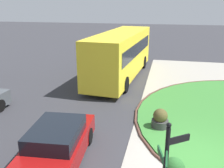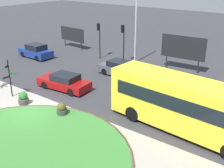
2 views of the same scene
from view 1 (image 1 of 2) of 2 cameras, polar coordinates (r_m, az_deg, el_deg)
The scene contains 4 objects.
ground at distance 9.44m, azimuth 18.65°, elevation -16.51°, with size 120.00×120.00×0.00m, color #333338.
bus_yellow at distance 18.03m, azimuth 2.16°, elevation 7.05°, with size 10.15×3.20×3.28m.
car_near_lane at distance 8.76m, azimuth -12.93°, elevation -14.02°, with size 4.70×2.18×1.33m.
planter_near_signpost at distance 10.96m, azimuth 11.07°, elevation -8.16°, with size 0.74×0.74×0.94m.
Camera 1 is at (-7.77, 1.22, 5.22)m, focal length 39.52 mm.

